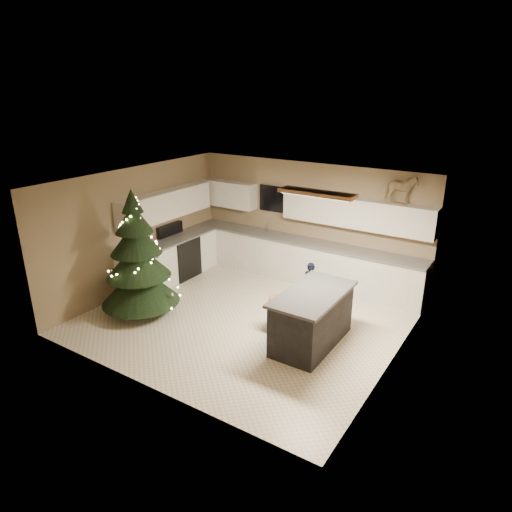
{
  "coord_description": "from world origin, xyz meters",
  "views": [
    {
      "loc": [
        4.31,
        -6.33,
        4.13
      ],
      "look_at": [
        0.0,
        0.35,
        1.15
      ],
      "focal_mm": 32.0,
      "sensor_mm": 36.0,
      "label": 1
    }
  ],
  "objects_px": {
    "toddler": "(310,285)",
    "christmas_tree": "(138,264)",
    "island": "(312,318)",
    "bar_stool": "(278,306)",
    "rocking_horse": "(400,189)"
  },
  "relations": [
    {
      "from": "toddler",
      "to": "christmas_tree",
      "type": "bearing_deg",
      "value": -155.19
    },
    {
      "from": "island",
      "to": "toddler",
      "type": "bearing_deg",
      "value": 117.58
    },
    {
      "from": "island",
      "to": "bar_stool",
      "type": "bearing_deg",
      "value": 172.55
    },
    {
      "from": "bar_stool",
      "to": "toddler",
      "type": "distance_m",
      "value": 1.14
    },
    {
      "from": "christmas_tree",
      "to": "rocking_horse",
      "type": "bearing_deg",
      "value": 39.81
    },
    {
      "from": "bar_stool",
      "to": "rocking_horse",
      "type": "relative_size",
      "value": 0.91
    },
    {
      "from": "bar_stool",
      "to": "rocking_horse",
      "type": "distance_m",
      "value": 3.23
    },
    {
      "from": "island",
      "to": "christmas_tree",
      "type": "height_order",
      "value": "christmas_tree"
    },
    {
      "from": "toddler",
      "to": "island",
      "type": "bearing_deg",
      "value": -74.43
    },
    {
      "from": "christmas_tree",
      "to": "island",
      "type": "bearing_deg",
      "value": 12.77
    },
    {
      "from": "island",
      "to": "christmas_tree",
      "type": "xyz_separation_m",
      "value": [
        -3.27,
        -0.74,
        0.52
      ]
    },
    {
      "from": "bar_stool",
      "to": "christmas_tree",
      "type": "distance_m",
      "value": 2.75
    },
    {
      "from": "bar_stool",
      "to": "rocking_horse",
      "type": "xyz_separation_m",
      "value": [
        1.27,
        2.36,
        1.81
      ]
    },
    {
      "from": "bar_stool",
      "to": "island",
      "type": "bearing_deg",
      "value": -7.45
    },
    {
      "from": "bar_stool",
      "to": "toddler",
      "type": "relative_size",
      "value": 0.69
    }
  ]
}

